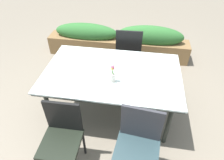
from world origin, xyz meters
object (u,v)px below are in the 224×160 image
(dining_table, at_px, (112,75))
(flower_vase, at_px, (113,74))
(planter_box, at_px, (118,41))
(chair_near_right, at_px, (138,144))
(chair_near_left, at_px, (62,135))
(chair_far_side, at_px, (128,51))

(dining_table, height_order, flower_vase, flower_vase)
(dining_table, relative_size, planter_box, 0.62)
(dining_table, distance_m, flower_vase, 0.25)
(dining_table, xyz_separation_m, chair_near_right, (0.40, -0.86, -0.15))
(dining_table, bearing_deg, chair_near_right, -65.01)
(chair_near_left, bearing_deg, chair_far_side, -108.32)
(chair_near_right, distance_m, chair_far_side, 1.74)
(chair_near_right, bearing_deg, planter_box, -71.88)
(dining_table, distance_m, chair_near_right, 0.97)
(chair_near_right, distance_m, chair_near_left, 0.80)
(dining_table, xyz_separation_m, chair_near_left, (-0.40, -0.87, -0.18))
(chair_near_left, height_order, flower_vase, flower_vase)
(dining_table, distance_m, chair_far_side, 0.88)
(flower_vase, xyz_separation_m, planter_box, (-0.16, 1.74, -0.52))
(chair_far_side, bearing_deg, dining_table, -101.51)
(dining_table, bearing_deg, chair_far_side, 80.67)
(chair_far_side, bearing_deg, planter_box, 108.57)
(flower_vase, relative_size, planter_box, 0.09)
(chair_near_right, height_order, chair_far_side, chair_far_side)
(chair_near_left, bearing_deg, chair_near_right, 179.32)
(chair_far_side, relative_size, flower_vase, 3.88)
(chair_near_left, xyz_separation_m, flower_vase, (0.43, 0.68, 0.34))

